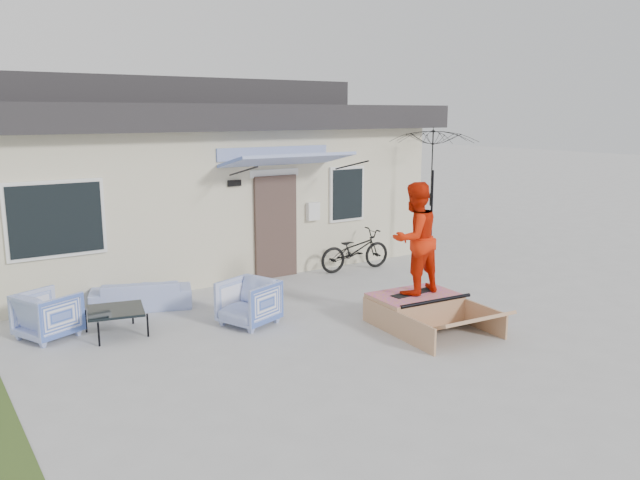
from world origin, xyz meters
TOP-DOWN VIEW (x-y plane):
  - ground at (0.00, 0.00)m, footprint 90.00×90.00m
  - house at (0.00, 7.99)m, footprint 10.80×8.49m
  - loveseat at (-2.01, 3.91)m, footprint 1.76×1.05m
  - armchair_left at (-3.66, 3.24)m, footprint 0.96×0.98m
  - armchair_right at (-0.88, 2.09)m, footprint 0.96×0.99m
  - coffee_table at (-2.78, 2.80)m, footprint 0.98×0.98m
  - bicycle at (2.70, 4.02)m, footprint 1.72×0.72m
  - patio_umbrella at (4.48, 3.57)m, footprint 2.31×2.21m
  - skate_ramp at (1.42, 0.73)m, footprint 1.50×1.92m
  - skateboard at (1.43, 0.77)m, footprint 0.84×0.25m
  - skater at (1.43, 0.77)m, footprint 0.92×0.74m

SIDE VIEW (x-z plane):
  - ground at x=0.00m, z-range 0.00..0.00m
  - coffee_table at x=-2.78m, z-range 0.00..0.40m
  - skate_ramp at x=1.42m, z-range 0.00..0.45m
  - loveseat at x=-2.01m, z-range 0.00..0.66m
  - armchair_left at x=-3.66m, z-range 0.00..0.79m
  - armchair_right at x=-0.88m, z-range 0.00..0.81m
  - skateboard at x=1.43m, z-range 0.45..0.51m
  - bicycle at x=2.70m, z-range 0.00..1.07m
  - skater at x=1.43m, z-range 0.51..2.30m
  - patio_umbrella at x=4.48m, z-range 0.65..2.85m
  - house at x=0.00m, z-range -0.11..3.99m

